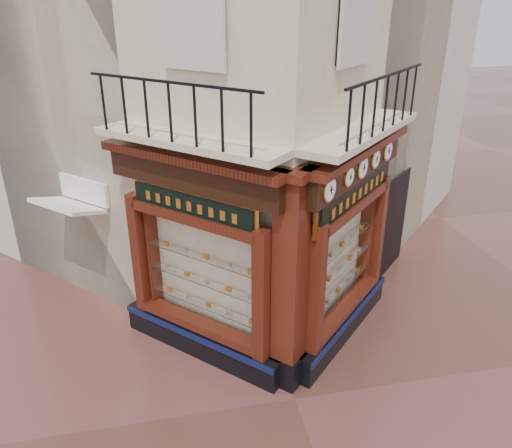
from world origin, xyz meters
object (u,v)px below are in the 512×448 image
object	(u,v)px
signboard_left	(192,205)
clock_c	(362,167)
clock_b	(349,177)
clock_d	(375,159)
corner_pilaster	(290,286)
signboard_right	(356,193)
clock_a	(329,190)
awning	(84,308)
clock_e	(387,151)

from	to	relation	value
signboard_left	clock_c	bearing A→B (deg)	-138.14
clock_b	clock_d	world-z (taller)	clock_d
corner_pilaster	clock_b	distance (m)	2.03
clock_d	signboard_right	distance (m)	0.72
clock_a	clock_b	size ratio (longest dim) A/B	1.19
awning	signboard_right	size ratio (longest dim) A/B	0.62
clock_b	signboard_left	size ratio (longest dim) A/B	0.17
corner_pilaster	clock_b	bearing A→B (deg)	-21.80
clock_b	corner_pilaster	bearing A→B (deg)	158.20
clock_a	clock_d	distance (m)	1.88
clock_c	clock_d	xyz separation A→B (m)	(0.42, 0.42, -0.00)
awning	signboard_right	distance (m)	6.48
clock_b	awning	xyz separation A→B (m)	(-4.88, 2.66, -3.62)
corner_pilaster	signboard_left	xyz separation A→B (m)	(-1.46, 1.01, 1.15)
signboard_right	clock_e	bearing A→B (deg)	-5.67
clock_d	awning	size ratio (longest dim) A/B	0.26
clock_a	signboard_right	world-z (taller)	clock_a
corner_pilaster	signboard_left	bearing A→B (deg)	100.25
corner_pilaster	clock_d	world-z (taller)	corner_pilaster
clock_a	signboard_left	bearing A→B (deg)	106.93
clock_c	signboard_left	bearing A→B (deg)	131.86
clock_a	clock_e	size ratio (longest dim) A/B	1.02
clock_a	awning	xyz separation A→B (m)	(-4.37, 3.17, -3.62)
corner_pilaster	clock_e	xyz separation A→B (m)	(2.33, 1.72, 1.67)
clock_b	signboard_left	distance (m)	2.63
corner_pilaster	clock_d	distance (m)	2.82
clock_a	signboard_left	size ratio (longest dim) A/B	0.21
corner_pilaster	signboard_right	distance (m)	2.12
clock_d	clock_e	distance (m)	0.63
clock_d	signboard_left	size ratio (longest dim) A/B	0.18
clock_a	awning	bearing A→B (deg)	99.02
signboard_left	corner_pilaster	bearing A→B (deg)	-169.75
clock_a	clock_d	bearing A→B (deg)	0.00
clock_b	clock_e	xyz separation A→B (m)	(1.27, 1.27, -0.00)
clock_c	signboard_right	xyz separation A→B (m)	(0.00, 0.16, -0.52)
clock_e	signboard_left	world-z (taller)	clock_e
corner_pilaster	clock_b	world-z (taller)	corner_pilaster
clock_e	awning	world-z (taller)	clock_e
clock_d	signboard_left	distance (m)	3.39
clock_a	clock_e	world-z (taller)	clock_a
corner_pilaster	awning	xyz separation A→B (m)	(-3.82, 3.12, -1.95)
clock_b	clock_c	world-z (taller)	clock_c
clock_c	awning	distance (m)	6.79
clock_e	awning	distance (m)	7.27
awning	signboard_left	distance (m)	4.43
corner_pilaster	clock_d	xyz separation A→B (m)	(1.88, 1.28, 1.67)
clock_c	clock_e	bearing A→B (deg)	0.00
awning	corner_pilaster	bearing A→B (deg)	-174.18
clock_d	awning	distance (m)	7.00
signboard_left	clock_b	bearing A→B (deg)	-147.56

